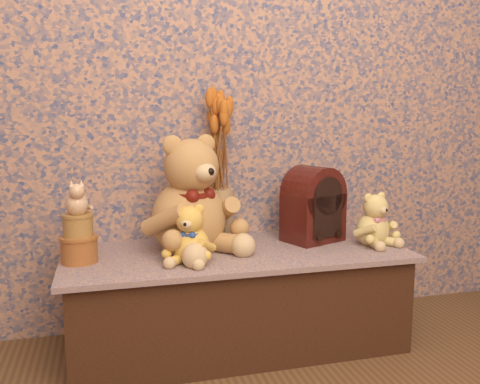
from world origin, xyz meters
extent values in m
cube|color=#3D4E7E|center=(0.00, 1.50, 1.30)|extent=(3.00, 0.10, 2.60)
cube|color=#3C427B|center=(0.00, 1.23, 0.20)|extent=(1.33, 0.57, 0.39)
cylinder|color=tan|center=(-0.03, 1.41, 0.50)|extent=(0.16, 0.16, 0.22)
cylinder|color=#AD8832|center=(-0.59, 1.22, 0.44)|extent=(0.16, 0.16, 0.09)
cylinder|color=#CDB959|center=(-0.59, 1.22, 0.53)|extent=(0.14, 0.14, 0.08)
camera|label=1|loc=(-0.49, -0.66, 0.92)|focal=38.11mm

